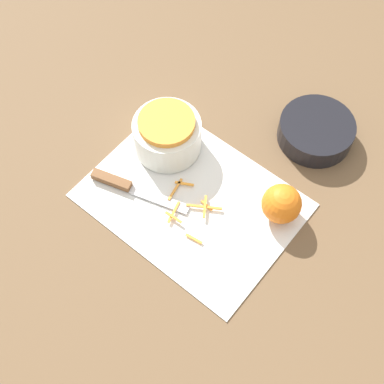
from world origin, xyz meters
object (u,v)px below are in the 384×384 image
object	(u,v)px
knife	(123,185)
bowl_dark	(316,131)
orange_left	(282,204)
bowl_speckled	(167,134)

from	to	relation	value
knife	bowl_dark	bearing A→B (deg)	39.88
bowl_dark	knife	distance (m)	0.43
knife	orange_left	bearing A→B (deg)	11.59
bowl_dark	bowl_speckled	bearing A→B (deg)	-136.24
bowl_dark	knife	xyz separation A→B (m)	(-0.24, -0.36, -0.01)
bowl_speckled	knife	xyz separation A→B (m)	(-0.01, -0.14, -0.04)
knife	bowl_speckled	bearing A→B (deg)	70.72
bowl_speckled	orange_left	world-z (taller)	bowl_speckled
knife	orange_left	xyz separation A→B (m)	(0.29, 0.15, 0.03)
bowl_dark	orange_left	size ratio (longest dim) A/B	2.05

